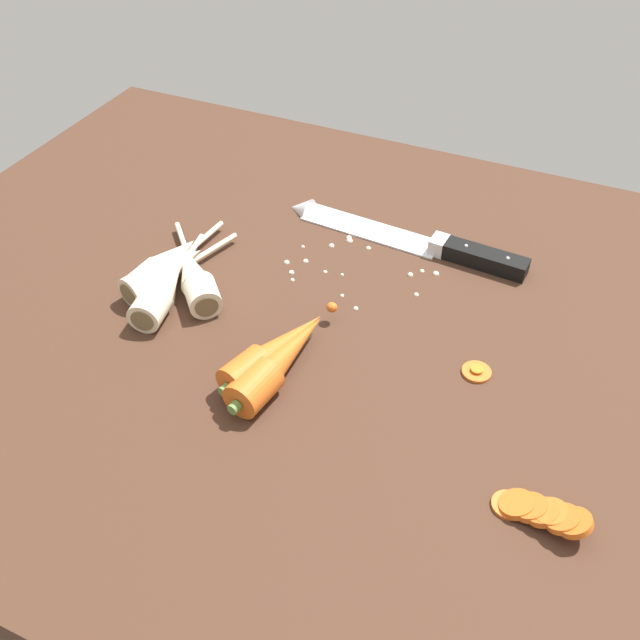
{
  "coord_description": "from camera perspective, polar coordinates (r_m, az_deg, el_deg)",
  "views": [
    {
      "loc": [
        25.32,
        -58.53,
        57.3
      ],
      "look_at": [
        0.0,
        -2.0,
        1.5
      ],
      "focal_mm": 40.14,
      "sensor_mm": 36.0,
      "label": 1
    }
  ],
  "objects": [
    {
      "name": "ground_plane",
      "position": [
        0.87,
        0.54,
        -0.91
      ],
      "size": [
        120.0,
        90.0,
        4.0
      ],
      "primitive_type": "cube",
      "color": "#42281C"
    },
    {
      "name": "chefs_knife",
      "position": [
        0.99,
        6.27,
        6.71
      ],
      "size": [
        34.86,
        6.01,
        4.18
      ],
      "color": "silver",
      "rests_on": "ground_plane"
    },
    {
      "name": "whole_carrot",
      "position": [
        0.79,
        -3.73,
        -2.61
      ],
      "size": [
        8.12,
        18.03,
        4.2
      ],
      "color": "#D6601E",
      "rests_on": "ground_plane"
    },
    {
      "name": "whole_carrot_second",
      "position": [
        0.78,
        -3.34,
        -3.38
      ],
      "size": [
        6.41,
        19.38,
        4.2
      ],
      "color": "#D6601E",
      "rests_on": "ground_plane"
    },
    {
      "name": "parsnip_front",
      "position": [
        0.9,
        -9.88,
        3.52
      ],
      "size": [
        15.07,
        15.86,
        4.0
      ],
      "color": "beige",
      "rests_on": "ground_plane"
    },
    {
      "name": "parsnip_mid_left",
      "position": [
        0.93,
        -12.12,
        4.39
      ],
      "size": [
        4.89,
        17.83,
        4.0
      ],
      "color": "beige",
      "rests_on": "ground_plane"
    },
    {
      "name": "parsnip_mid_right",
      "position": [
        0.92,
        -12.23,
        3.77
      ],
      "size": [
        7.39,
        17.79,
        4.0
      ],
      "color": "beige",
      "rests_on": "ground_plane"
    },
    {
      "name": "parsnip_back",
      "position": [
        0.89,
        -12.39,
        2.47
      ],
      "size": [
        5.96,
        18.88,
        4.0
      ],
      "color": "beige",
      "rests_on": "ground_plane"
    },
    {
      "name": "carrot_slice_stack",
      "position": [
        0.7,
        17.17,
        -14.4
      ],
      "size": [
        8.97,
        4.06,
        3.2
      ],
      "color": "#D6601E",
      "rests_on": "ground_plane"
    },
    {
      "name": "carrot_slice_stray_near",
      "position": [
        0.81,
        12.39,
        -3.97
      ],
      "size": [
        3.27,
        3.27,
        0.7
      ],
      "color": "#D6601E",
      "rests_on": "ground_plane"
    },
    {
      "name": "mince_crumbs",
      "position": [
        0.94,
        2.6,
        4.71
      ],
      "size": [
        19.45,
        14.02,
        0.89
      ],
      "color": "silver",
      "rests_on": "ground_plane"
    }
  ]
}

